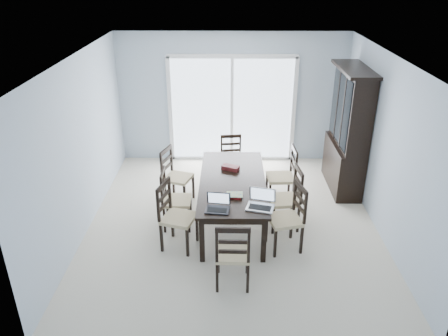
{
  "coord_description": "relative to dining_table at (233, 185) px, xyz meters",
  "views": [
    {
      "loc": [
        -0.07,
        -5.93,
        3.78
      ],
      "look_at": [
        -0.13,
        0.0,
        0.96
      ],
      "focal_mm": 35.0,
      "sensor_mm": 36.0,
      "label": 1
    }
  ],
  "objects": [
    {
      "name": "dining_table",
      "position": [
        0.0,
        0.0,
        0.0
      ],
      "size": [
        1.0,
        2.2,
        0.75
      ],
      "color": "black",
      "rests_on": "floor"
    },
    {
      "name": "chair_end_near",
      "position": [
        -0.01,
        -1.54,
        -0.08
      ],
      "size": [
        0.43,
        0.44,
        1.12
      ],
      "rotation": [
        0.0,
        0.0,
        -0.02
      ],
      "color": "black",
      "rests_on": "floor"
    },
    {
      "name": "chair_left_mid",
      "position": [
        -0.94,
        -0.11,
        -0.09
      ],
      "size": [
        0.43,
        0.42,
        1.1
      ],
      "rotation": [
        0.0,
        0.0,
        -1.56
      ],
      "color": "black",
      "rests_on": "floor"
    },
    {
      "name": "chair_end_far",
      "position": [
        -0.01,
        1.47,
        -0.13
      ],
      "size": [
        0.43,
        0.44,
        1.03
      ],
      "rotation": [
        0.0,
        0.0,
        3.27
      ],
      "color": "black",
      "rests_on": "floor"
    },
    {
      "name": "wall_left",
      "position": [
        -2.25,
        0.0,
        0.63
      ],
      "size": [
        0.02,
        5.0,
        2.6
      ],
      "primitive_type": "cube",
      "color": "#A9BACA",
      "rests_on": "floor"
    },
    {
      "name": "book_stack",
      "position": [
        0.02,
        -0.51,
        0.1
      ],
      "size": [
        0.25,
        0.19,
        0.04
      ],
      "rotation": [
        0.0,
        0.0,
        -0.18
      ],
      "color": "maroon",
      "rests_on": "dining_table"
    },
    {
      "name": "chair_right_near",
      "position": [
        0.83,
        -0.64,
        -0.06
      ],
      "size": [
        0.54,
        0.53,
        1.15
      ],
      "rotation": [
        0.0,
        0.0,
        1.81
      ],
      "color": "black",
      "rests_on": "floor"
    },
    {
      "name": "balcony",
      "position": [
        0.0,
        3.5,
        -0.72
      ],
      "size": [
        4.5,
        2.0,
        0.1
      ],
      "primitive_type": "cube",
      "color": "gray",
      "rests_on": "ground"
    },
    {
      "name": "chair_left_far",
      "position": [
        -1.01,
        0.69,
        -0.08
      ],
      "size": [
        0.54,
        0.53,
        1.12
      ],
      "rotation": [
        0.0,
        0.0,
        -1.89
      ],
      "color": "black",
      "rests_on": "floor"
    },
    {
      "name": "railing",
      "position": [
        0.0,
        4.5,
        -0.12
      ],
      "size": [
        4.5,
        0.06,
        1.1
      ],
      "primitive_type": "cube",
      "color": "#99999E",
      "rests_on": "balcony"
    },
    {
      "name": "laptop_dark",
      "position": [
        -0.21,
        -0.9,
        0.13
      ],
      "size": [
        0.35,
        0.26,
        0.22
      ],
      "rotation": [
        0.0,
        0.0,
        -0.12
      ],
      "color": "black",
      "rests_on": "dining_table"
    },
    {
      "name": "sliding_door",
      "position": [
        0.0,
        2.48,
        0.41
      ],
      "size": [
        2.52,
        0.05,
        2.18
      ],
      "color": "silver",
      "rests_on": "floor"
    },
    {
      "name": "floor",
      "position": [
        0.0,
        0.0,
        -0.67
      ],
      "size": [
        5.0,
        5.0,
        0.0
      ],
      "primitive_type": "plane",
      "color": "beige",
      "rests_on": "ground"
    },
    {
      "name": "back_wall",
      "position": [
        0.0,
        2.5,
        0.63
      ],
      "size": [
        4.5,
        0.02,
        2.6
      ],
      "primitive_type": "cube",
      "color": "#A9BACA",
      "rests_on": "floor"
    },
    {
      "name": "hot_tub",
      "position": [
        -0.76,
        3.65,
        -0.17
      ],
      "size": [
        1.98,
        1.78,
        1.01
      ],
      "rotation": [
        0.0,
        0.0,
        0.02
      ],
      "color": "brown",
      "rests_on": "balcony"
    },
    {
      "name": "wall_right",
      "position": [
        2.25,
        0.0,
        0.63
      ],
      "size": [
        0.02,
        5.0,
        2.6
      ],
      "primitive_type": "cube",
      "color": "#A9BACA",
      "rests_on": "floor"
    },
    {
      "name": "chair_left_near",
      "position": [
        -0.86,
        -0.62,
        -0.06
      ],
      "size": [
        0.55,
        0.54,
        1.16
      ],
      "rotation": [
        0.0,
        0.0,
        -1.86
      ],
      "color": "black",
      "rests_on": "floor"
    },
    {
      "name": "china_hutch",
      "position": [
        2.02,
        1.25,
        0.4
      ],
      "size": [
        0.5,
        1.38,
        2.2
      ],
      "color": "black",
      "rests_on": "floor"
    },
    {
      "name": "laptop_silver",
      "position": [
        0.37,
        -0.83,
        0.14
      ],
      "size": [
        0.42,
        0.34,
        0.25
      ],
      "rotation": [
        0.0,
        0.0,
        -0.25
      ],
      "color": "#B3B3B6",
      "rests_on": "dining_table"
    },
    {
      "name": "chair_right_mid",
      "position": [
        0.88,
        -0.09,
        -0.07
      ],
      "size": [
        0.49,
        0.48,
        1.14
      ],
      "rotation": [
        0.0,
        0.0,
        1.69
      ],
      "color": "black",
      "rests_on": "floor"
    },
    {
      "name": "chair_right_far",
      "position": [
        0.91,
        0.67,
        -0.06
      ],
      "size": [
        0.47,
        0.46,
        1.16
      ],
      "rotation": [
        0.0,
        0.0,
        1.63
      ],
      "color": "black",
      "rests_on": "floor"
    },
    {
      "name": "cell_phone",
      "position": [
        -0.12,
        -0.92,
        0.08
      ],
      "size": [
        0.12,
        0.07,
        0.01
      ],
      "primitive_type": "cube",
      "rotation": [
        0.0,
        0.0,
        0.23
      ],
      "color": "black",
      "rests_on": "dining_table"
    },
    {
      "name": "game_box",
      "position": [
        -0.03,
        0.37,
        0.11
      ],
      "size": [
        0.3,
        0.23,
        0.07
      ],
      "primitive_type": "cube",
      "rotation": [
        0.0,
        0.0,
        -0.41
      ],
      "color": "#450D19",
      "rests_on": "dining_table"
    },
    {
      "name": "ceiling",
      "position": [
        0.0,
        0.0,
        1.93
      ],
      "size": [
        5.0,
        5.0,
        0.0
      ],
      "primitive_type": "plane",
      "rotation": [
        3.14,
        0.0,
        0.0
      ],
      "color": "white",
      "rests_on": "back_wall"
    }
  ]
}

